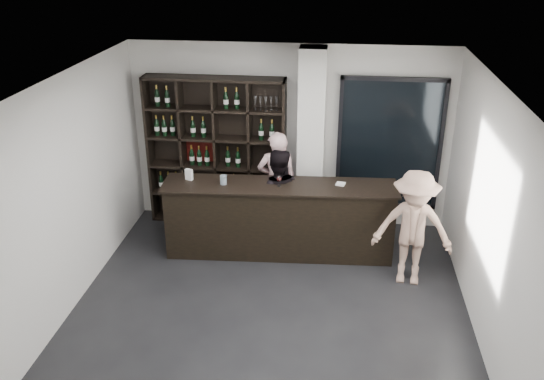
# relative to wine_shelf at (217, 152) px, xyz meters

# --- Properties ---
(floor) EXTENTS (5.00, 5.50, 0.01)m
(floor) POSITION_rel_wine_shelf_xyz_m (1.15, -2.57, -1.20)
(floor) COLOR black
(floor) RESTS_ON ground
(wine_shelf) EXTENTS (2.20, 0.35, 2.40)m
(wine_shelf) POSITION_rel_wine_shelf_xyz_m (0.00, 0.00, 0.00)
(wine_shelf) COLOR black
(wine_shelf) RESTS_ON floor
(structural_column) EXTENTS (0.40, 0.40, 2.90)m
(structural_column) POSITION_rel_wine_shelf_xyz_m (1.50, -0.10, 0.25)
(structural_column) COLOR silver
(structural_column) RESTS_ON floor
(glass_panel) EXTENTS (1.60, 0.08, 2.10)m
(glass_panel) POSITION_rel_wine_shelf_xyz_m (2.70, 0.12, 0.20)
(glass_panel) COLOR black
(glass_panel) RESTS_ON floor
(tasting_counter) EXTENTS (3.35, 0.69, 1.10)m
(tasting_counter) POSITION_rel_wine_shelf_xyz_m (1.11, -0.96, -0.65)
(tasting_counter) COLOR black
(tasting_counter) RESTS_ON floor
(taster_pink) EXTENTS (0.66, 0.48, 1.67)m
(taster_pink) POSITION_rel_wine_shelf_xyz_m (1.00, -0.27, -0.37)
(taster_pink) COLOR beige
(taster_pink) RESTS_ON floor
(taster_black) EXTENTS (0.80, 0.66, 1.54)m
(taster_black) POSITION_rel_wine_shelf_xyz_m (1.05, -0.72, -0.43)
(taster_black) COLOR black
(taster_black) RESTS_ON floor
(customer) EXTENTS (1.12, 0.73, 1.63)m
(customer) POSITION_rel_wine_shelf_xyz_m (2.95, -1.52, -0.39)
(customer) COLOR tan
(customer) RESTS_ON floor
(wine_glass) EXTENTS (0.08, 0.08, 0.18)m
(wine_glass) POSITION_rel_wine_shelf_xyz_m (1.11, -1.00, -0.01)
(wine_glass) COLOR white
(wine_glass) RESTS_ON tasting_counter
(spit_cup) EXTENTS (0.11, 0.11, 0.13)m
(spit_cup) POSITION_rel_wine_shelf_xyz_m (0.31, -1.02, -0.03)
(spit_cup) COLOR silver
(spit_cup) RESTS_ON tasting_counter
(napkin_stack) EXTENTS (0.15, 0.15, 0.02)m
(napkin_stack) POSITION_rel_wine_shelf_xyz_m (1.98, -0.84, -0.08)
(napkin_stack) COLOR white
(napkin_stack) RESTS_ON tasting_counter
(card_stand) EXTENTS (0.12, 0.09, 0.16)m
(card_stand) POSITION_rel_wine_shelf_xyz_m (-0.21, -0.93, -0.01)
(card_stand) COLOR white
(card_stand) RESTS_ON tasting_counter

